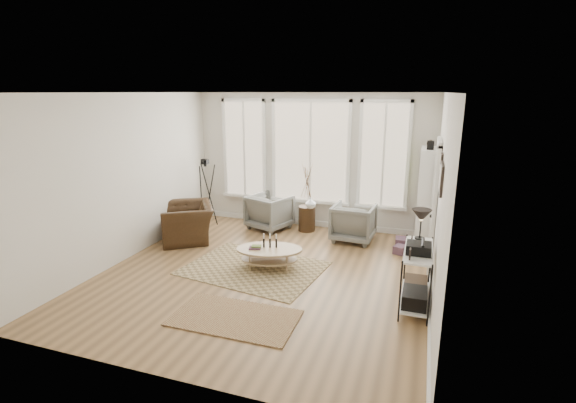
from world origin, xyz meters
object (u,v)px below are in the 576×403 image
(armchair_left, at_px, (270,212))
(accent_chair, at_px, (187,222))
(coffee_table, at_px, (269,253))
(armchair_right, at_px, (354,222))
(low_shelf, at_px, (417,271))
(bookcase, at_px, (426,198))
(side_table, at_px, (307,198))

(armchair_left, distance_m, accent_chair, 1.78)
(coffee_table, relative_size, armchair_right, 1.51)
(armchair_right, bearing_deg, low_shelf, 122.10)
(bookcase, relative_size, accent_chair, 1.83)
(side_table, bearing_deg, armchair_right, -15.50)
(bookcase, height_order, side_table, bookcase)
(bookcase, distance_m, armchair_left, 3.26)
(coffee_table, distance_m, accent_chair, 2.22)
(bookcase, bearing_deg, side_table, 176.97)
(armchair_right, height_order, accent_chair, armchair_right)
(armchair_right, distance_m, accent_chair, 3.35)
(armchair_right, bearing_deg, bookcase, -169.40)
(coffee_table, xyz_separation_m, armchair_right, (1.12, 1.82, 0.10))
(armchair_left, relative_size, armchair_right, 1.01)
(coffee_table, distance_m, armchair_right, 2.14)
(coffee_table, bearing_deg, accent_chair, 158.97)
(coffee_table, bearing_deg, side_table, 88.26)
(accent_chair, bearing_deg, bookcase, 69.90)
(accent_chair, bearing_deg, armchair_left, 97.38)
(low_shelf, relative_size, armchair_left, 1.57)
(bookcase, bearing_deg, armchair_right, -172.92)
(coffee_table, distance_m, armchair_left, 2.13)
(low_shelf, relative_size, accent_chair, 1.16)
(bookcase, xyz_separation_m, armchair_left, (-3.21, 0.01, -0.58))
(low_shelf, height_order, side_table, side_table)
(side_table, bearing_deg, coffee_table, -91.74)
(bookcase, height_order, armchair_right, bookcase)
(low_shelf, relative_size, side_table, 0.86)
(coffee_table, relative_size, accent_chair, 1.11)
(low_shelf, xyz_separation_m, armchair_right, (-1.28, 2.35, -0.13))
(low_shelf, bearing_deg, bookcase, 88.72)
(armchair_right, distance_m, side_table, 1.15)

